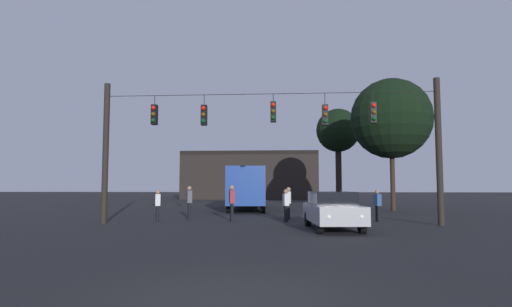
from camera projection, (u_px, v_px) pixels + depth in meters
ground_plane at (274, 209)px, 30.58m from camera, size 168.00×168.00×0.00m
overhead_signal_span at (267, 139)px, 19.08m from camera, size 15.66×0.44×6.64m
city_bus at (247, 184)px, 30.98m from camera, size 3.25×11.15×3.00m
car_near_right at (332, 210)px, 16.63m from camera, size 2.19×4.46×1.52m
pedestrian_crossing_left at (158, 204)px, 20.36m from camera, size 0.35×0.42×1.55m
pedestrian_crossing_center at (289, 201)px, 21.49m from camera, size 0.26×0.37×1.68m
pedestrian_crossing_right at (377, 204)px, 20.26m from camera, size 0.35×0.42×1.56m
pedestrian_near_bus at (232, 201)px, 20.49m from camera, size 0.34×0.42×1.78m
pedestrian_trailing at (189, 200)px, 21.53m from camera, size 0.36×0.42×1.74m
pedestrian_far_side at (286, 204)px, 20.07m from camera, size 0.33×0.41×1.59m
corner_building at (252, 176)px, 57.40m from camera, size 17.60×11.10×6.21m
tree_left_silhouette at (391, 119)px, 29.26m from camera, size 5.68×5.68×9.35m
tree_behind_building at (338, 131)px, 38.10m from camera, size 4.00×4.00×8.86m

